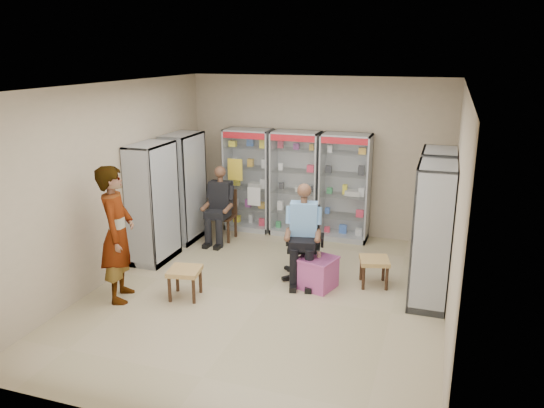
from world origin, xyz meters
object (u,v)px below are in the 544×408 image
(office_chair, at_px, (304,243))
(seated_shopkeeper, at_px, (304,235))
(cabinet_back_right, at_px, (345,188))
(wooden_chair, at_px, (223,215))
(cabinet_back_mid, at_px, (295,184))
(pink_trunk, at_px, (317,273))
(woven_stool_b, at_px, (185,283))
(cabinet_left_far, at_px, (184,188))
(cabinet_left_near, at_px, (153,203))
(cabinet_back_left, at_px, (249,180))
(woven_stool_a, at_px, (374,272))
(cabinet_right_near, at_px, (432,236))
(cabinet_right_far, at_px, (434,213))
(standing_man, at_px, (117,234))

(office_chair, bearing_deg, seated_shopkeeper, -101.43)
(cabinet_back_right, xyz_separation_m, wooden_chair, (-2.15, -0.73, -0.53))
(cabinet_back_mid, bearing_deg, pink_trunk, -66.29)
(seated_shopkeeper, bearing_deg, woven_stool_b, -151.99)
(cabinet_back_right, distance_m, cabinet_left_far, 2.98)
(cabinet_left_far, height_order, woven_stool_b, cabinet_left_far)
(cabinet_left_far, distance_m, cabinet_left_near, 1.10)
(office_chair, height_order, seated_shopkeeper, seated_shopkeeper)
(cabinet_left_near, bearing_deg, cabinet_back_left, 155.39)
(woven_stool_a, bearing_deg, cabinet_right_near, -22.91)
(cabinet_back_left, height_order, cabinet_right_far, same)
(woven_stool_b, bearing_deg, pink_trunk, 28.06)
(wooden_chair, xyz_separation_m, woven_stool_b, (0.46, -2.44, -0.25))
(seated_shopkeeper, bearing_deg, wooden_chair, 135.13)
(cabinet_right_far, relative_size, wooden_chair, 2.13)
(woven_stool_b, bearing_deg, office_chair, 40.60)
(wooden_chair, height_order, seated_shopkeeper, seated_shopkeeper)
(cabinet_right_far, xyz_separation_m, office_chair, (-1.88, -0.80, -0.44))
(cabinet_back_left, relative_size, cabinet_left_near, 1.00)
(cabinet_back_mid, relative_size, woven_stool_b, 4.54)
(cabinet_right_near, relative_size, cabinet_left_near, 1.00)
(cabinet_back_left, bearing_deg, seated_shopkeeper, -50.27)
(cabinet_back_right, height_order, woven_stool_b, cabinet_back_right)
(cabinet_left_far, xyz_separation_m, standing_man, (0.28, -2.55, -0.02))
(office_chair, bearing_deg, cabinet_right_near, -20.36)
(cabinet_back_mid, bearing_deg, standing_man, -114.72)
(cabinet_back_right, relative_size, wooden_chair, 2.13)
(cabinet_back_right, distance_m, cabinet_right_near, 2.76)
(cabinet_right_near, bearing_deg, wooden_chair, 68.36)
(cabinet_right_near, bearing_deg, cabinet_left_near, 87.43)
(pink_trunk, relative_size, woven_stool_b, 1.13)
(wooden_chair, relative_size, woven_stool_a, 2.19)
(cabinet_right_far, xyz_separation_m, woven_stool_a, (-0.79, -0.76, -0.79))
(cabinet_left_far, bearing_deg, woven_stool_b, 26.99)
(pink_trunk, bearing_deg, cabinet_back_right, 90.95)
(cabinet_back_left, distance_m, cabinet_left_near, 2.23)
(woven_stool_a, distance_m, woven_stool_b, 2.83)
(cabinet_left_near, bearing_deg, seated_shopkeeper, 91.01)
(cabinet_left_far, xyz_separation_m, wooden_chair, (0.68, 0.20, -0.53))
(pink_trunk, height_order, standing_man, standing_man)
(cabinet_left_far, relative_size, pink_trunk, 4.03)
(cabinet_back_right, bearing_deg, seated_shopkeeper, -97.21)
(cabinet_right_far, bearing_deg, cabinet_back_mid, 66.35)
(cabinet_right_far, distance_m, cabinet_right_near, 1.10)
(wooden_chair, relative_size, standing_man, 0.48)
(woven_stool_a, distance_m, standing_man, 3.81)
(wooden_chair, distance_m, woven_stool_b, 2.49)
(cabinet_left_far, xyz_separation_m, cabinet_left_near, (0.00, -1.10, 0.00))
(cabinet_right_far, xyz_separation_m, woven_stool_b, (-3.32, -2.04, -0.78))
(woven_stool_a, bearing_deg, office_chair, -177.90)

